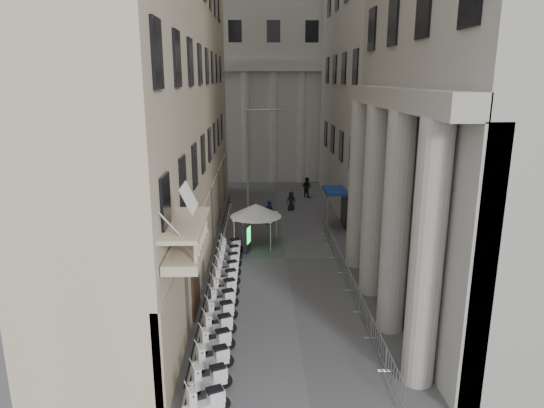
{
  "coord_description": "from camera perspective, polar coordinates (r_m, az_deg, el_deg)",
  "views": [
    {
      "loc": [
        -1.8,
        -10.13,
        11.23
      ],
      "look_at": [
        -1.0,
        15.84,
        4.5
      ],
      "focal_mm": 32.0,
      "sensor_mm": 36.0,
      "label": 1
    }
  ],
  "objects": [
    {
      "name": "far_building",
      "position": [
        58.28,
        0.01,
        18.24
      ],
      "size": [
        22.0,
        10.0,
        30.0
      ],
      "primitive_type": "cube",
      "color": "beige",
      "rests_on": "ground"
    },
    {
      "name": "iron_fence",
      "position": [
        30.39,
        -6.41,
        -7.26
      ],
      "size": [
        0.3,
        28.0,
        1.4
      ],
      "primitive_type": null,
      "color": "black",
      "rests_on": "ground"
    },
    {
      "name": "blue_awning",
      "position": [
        38.3,
        7.26,
        -2.65
      ],
      "size": [
        1.6,
        3.0,
        3.0
      ],
      "primitive_type": null,
      "color": "navy",
      "rests_on": "ground"
    },
    {
      "name": "flag",
      "position": [
        18.97,
        -8.72,
        -21.97
      ],
      "size": [
        1.0,
        1.4,
        8.2
      ],
      "primitive_type": null,
      "color": "#9E0C11",
      "rests_on": "ground"
    },
    {
      "name": "scooter_1",
      "position": [
        19.35,
        -7.25,
        -21.08
      ],
      "size": [
        1.51,
        1.06,
        1.5
      ],
      "primitive_type": null,
      "rotation": [
        0.0,
        0.0,
        1.97
      ],
      "color": "silver",
      "rests_on": "ground"
    },
    {
      "name": "scooter_2",
      "position": [
        20.44,
        -6.89,
        -18.92
      ],
      "size": [
        1.51,
        1.06,
        1.5
      ],
      "primitive_type": null,
      "rotation": [
        0.0,
        0.0,
        1.97
      ],
      "color": "silver",
      "rests_on": "ground"
    },
    {
      "name": "scooter_3",
      "position": [
        21.55,
        -6.57,
        -16.98
      ],
      "size": [
        1.51,
        1.06,
        1.5
      ],
      "primitive_type": null,
      "rotation": [
        0.0,
        0.0,
        1.97
      ],
      "color": "silver",
      "rests_on": "ground"
    },
    {
      "name": "scooter_4",
      "position": [
        22.69,
        -6.29,
        -15.24
      ],
      "size": [
        1.51,
        1.06,
        1.5
      ],
      "primitive_type": null,
      "rotation": [
        0.0,
        0.0,
        1.97
      ],
      "color": "silver",
      "rests_on": "ground"
    },
    {
      "name": "scooter_5",
      "position": [
        23.85,
        -6.05,
        -13.66
      ],
      "size": [
        1.51,
        1.06,
        1.5
      ],
      "primitive_type": null,
      "rotation": [
        0.0,
        0.0,
        1.97
      ],
      "color": "silver",
      "rests_on": "ground"
    },
    {
      "name": "scooter_6",
      "position": [
        25.02,
        -5.82,
        -12.22
      ],
      "size": [
        1.51,
        1.06,
        1.5
      ],
      "primitive_type": null,
      "rotation": [
        0.0,
        0.0,
        1.97
      ],
      "color": "silver",
      "rests_on": "ground"
    },
    {
      "name": "scooter_7",
      "position": [
        26.21,
        -5.62,
        -10.92
      ],
      "size": [
        1.51,
        1.06,
        1.5
      ],
      "primitive_type": null,
      "rotation": [
        0.0,
        0.0,
        1.97
      ],
      "color": "silver",
      "rests_on": "ground"
    },
    {
      "name": "scooter_8",
      "position": [
        27.41,
        -5.44,
        -9.73
      ],
      "size": [
        1.51,
        1.06,
        1.5
      ],
      "primitive_type": null,
      "rotation": [
        0.0,
        0.0,
        1.97
      ],
      "color": "silver",
      "rests_on": "ground"
    },
    {
      "name": "scooter_9",
      "position": [
        28.62,
        -5.28,
        -8.64
      ],
      "size": [
        1.51,
        1.06,
        1.5
      ],
      "primitive_type": null,
      "rotation": [
        0.0,
        0.0,
        1.97
      ],
      "color": "silver",
      "rests_on": "ground"
    },
    {
      "name": "scooter_10",
      "position": [
        29.85,
        -5.13,
        -7.64
      ],
      "size": [
        1.51,
        1.06,
        1.5
      ],
      "primitive_type": null,
      "rotation": [
        0.0,
        0.0,
        1.97
      ],
      "color": "silver",
      "rests_on": "ground"
    },
    {
      "name": "scooter_11",
      "position": [
        31.08,
        -4.99,
        -6.72
      ],
      "size": [
        1.51,
        1.06,
        1.5
      ],
      "primitive_type": null,
      "rotation": [
        0.0,
        0.0,
        1.97
      ],
      "color": "silver",
      "rests_on": "ground"
    },
    {
      "name": "scooter_12",
      "position": [
        32.32,
        -4.87,
        -5.87
      ],
      "size": [
        1.51,
        1.06,
        1.5
      ],
      "primitive_type": null,
      "rotation": [
        0.0,
        0.0,
        1.97
      ],
      "color": "silver",
      "rests_on": "ground"
    },
    {
      "name": "barrier_0",
      "position": [
        19.79,
        14.15,
        -20.54
      ],
      "size": [
        0.6,
        2.4,
        1.1
      ],
      "primitive_type": null,
      "color": "#A9ACB1",
      "rests_on": "ground"
    },
    {
      "name": "barrier_1",
      "position": [
        21.81,
        12.32,
        -16.84
      ],
      "size": [
        0.6,
        2.4,
        1.1
      ],
      "primitive_type": null,
      "color": "#A9ACB1",
      "rests_on": "ground"
    },
    {
      "name": "barrier_2",
      "position": [
        23.91,
        10.86,
        -13.77
      ],
      "size": [
        0.6,
        2.4,
        1.1
      ],
      "primitive_type": null,
      "color": "#A9ACB1",
      "rests_on": "ground"
    },
    {
      "name": "barrier_3",
      "position": [
        26.09,
        9.67,
        -11.2
      ],
      "size": [
        0.6,
        2.4,
        1.1
      ],
      "primitive_type": null,
      "color": "#A9ACB1",
      "rests_on": "ground"
    },
    {
      "name": "barrier_4",
      "position": [
        28.32,
        8.68,
        -9.02
      ],
      "size": [
        0.6,
        2.4,
        1.1
      ],
      "primitive_type": null,
      "color": "#A9ACB1",
      "rests_on": "ground"
    },
    {
      "name": "barrier_5",
      "position": [
        30.59,
        7.85,
        -7.16
      ],
      "size": [
        0.6,
        2.4,
        1.1
      ],
      "primitive_type": null,
      "color": "#A9ACB1",
      "rests_on": "ground"
    },
    {
      "name": "barrier_6",
      "position": [
        32.89,
        7.14,
        -5.56
      ],
      "size": [
        0.6,
        2.4,
        1.1
      ],
      "primitive_type": null,
      "color": "#A9ACB1",
      "rests_on": "ground"
    },
    {
      "name": "barrier_7",
      "position": [
        35.22,
        6.52,
        -4.16
      ],
      "size": [
        0.6,
        2.4,
        1.1
      ],
      "primitive_type": null,
      "color": "#A9ACB1",
      "rests_on": "ground"
    },
    {
      "name": "security_tent",
      "position": [
        33.68,
        -2.3,
        -0.65
      ],
      "size": [
        3.57,
        3.57,
        2.9
      ],
      "color": "silver",
      "rests_on": "ground"
    },
    {
      "name": "street_lamp",
      "position": [
        35.41,
        -2.26,
        5.2
      ],
      "size": [
        2.94,
        0.73,
        9.13
      ],
      "rotation": [
        0.0,
        0.0,
        0.18
      ],
      "color": "gray",
      "rests_on": "ground"
    },
    {
      "name": "info_kiosk",
      "position": [
        32.25,
        -2.99,
        -4.01
      ],
      "size": [
        0.51,
        0.96,
        1.96
      ],
      "rotation": [
        0.0,
        0.0,
        -0.27
      ],
      "color": "black",
      "rests_on": "ground"
    },
    {
      "name": "pedestrian_a",
      "position": [
        38.23,
        -0.35,
        -1.03
      ],
      "size": [
        0.77,
        0.56,
        1.95
      ],
      "primitive_type": "imported",
      "rotation": [
        0.0,
        0.0,
        3.27
      ],
      "color": "#0D1734",
      "rests_on": "ground"
    },
    {
      "name": "pedestrian_b",
      "position": [
        47.32,
        4.1,
        1.99
      ],
      "size": [
        1.22,
        1.19,
        1.97
      ],
      "primitive_type": "imported",
      "rotation": [
        0.0,
        0.0,
        2.45
      ],
      "color": "black",
      "rests_on": "ground"
    },
    {
      "name": "pedestrian_c",
      "position": [
        42.46,
        2.26,
        0.36
      ],
      "size": [
        0.94,
        0.73,
        1.7
      ],
      "primitive_type": "imported",
      "rotation": [
        0.0,
        0.0,
        3.4
      ],
      "color": "black",
      "rests_on": "ground"
    }
  ]
}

